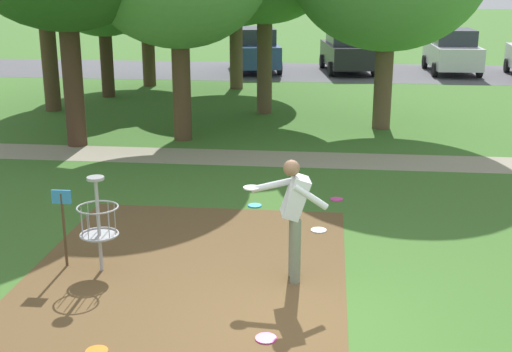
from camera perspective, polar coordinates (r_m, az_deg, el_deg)
name	(u,v)px	position (r m, az deg, el deg)	size (l,w,h in m)	color
ground_plane	(297,324)	(8.41, 3.49, -12.24)	(160.00, 160.00, 0.00)	#3D6B28
dirt_tee_pad	(188,271)	(9.77, -5.75, -7.96)	(4.45, 5.47, 0.01)	brown
disc_golf_basket	(94,220)	(9.76, -13.38, -3.62)	(0.98, 0.58, 1.39)	#9E9EA3
player_throwing	(294,212)	(9.15, 3.20, -3.02)	(1.16, 0.42, 1.71)	slate
frisbee_near_basket	(319,230)	(11.25, 5.28, -4.54)	(0.26, 0.26, 0.02)	white
frisbee_by_tee	(266,338)	(8.07, 0.84, -13.46)	(0.25, 0.25, 0.02)	#E53D99
frisbee_mid_grass	(97,351)	(8.03, -13.21, -14.12)	(0.25, 0.25, 0.02)	orange
frisbee_far_left	(337,199)	(12.80, 6.77, -1.94)	(0.23, 0.23, 0.02)	#E53D99
frisbee_far_right	(255,205)	(12.38, -0.10, -2.48)	(0.25, 0.25, 0.02)	#1E93DB
parking_lot_strip	(323,72)	(29.82, 5.66, 8.68)	(36.00, 6.00, 0.01)	#4C4C51
parked_car_leftmost	(255,50)	(29.89, -0.06, 10.55)	(2.60, 4.47, 1.84)	#2D4784
parked_car_center_left	(348,50)	(29.85, 7.69, 10.40)	(2.44, 4.42, 1.84)	black
parked_car_center_right	(452,51)	(30.45, 16.11, 10.03)	(2.07, 4.25, 1.84)	silver
gravel_path	(314,160)	(15.51, 4.91, 1.38)	(40.00, 1.39, 0.00)	gray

